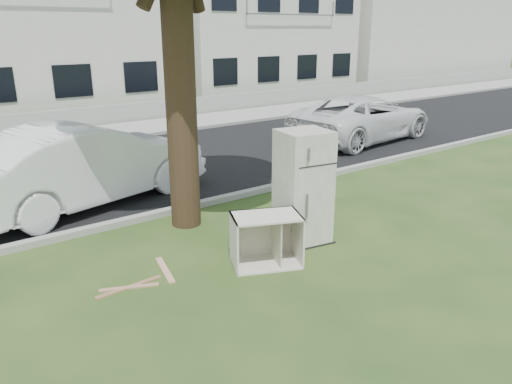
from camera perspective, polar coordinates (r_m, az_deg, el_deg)
ground at (r=8.25m, az=0.69°, el=-6.74°), size 120.00×120.00×0.00m
road at (r=13.23m, az=-15.35°, el=2.33°), size 120.00×7.00×0.01m
kerb_near at (r=10.15m, az=-7.76°, el=-2.01°), size 120.00×0.18×0.12m
kerb_far at (r=16.50m, az=-20.02°, el=4.94°), size 120.00×0.18×0.12m
sidewalk at (r=17.87m, az=-21.44°, el=5.74°), size 120.00×2.80×0.01m
low_wall at (r=19.33m, az=-22.90°, el=7.48°), size 120.00×0.15×0.70m
townhouse_center at (r=23.87m, az=-27.09°, el=16.92°), size 11.22×8.16×7.44m
townhouse_right at (r=28.69m, az=-1.67°, el=18.10°), size 10.20×8.16×6.84m
filler_right at (r=38.82m, az=15.81°, el=17.15°), size 16.00×9.00×6.40m
fridge at (r=8.34m, az=5.40°, el=0.54°), size 0.90×0.86×1.92m
cabinet at (r=7.65m, az=1.17°, el=-5.50°), size 1.20×1.00×0.81m
plank_a at (r=7.37m, az=-14.29°, el=-10.48°), size 1.00×0.14×0.02m
plank_b at (r=7.36m, az=-14.29°, el=-10.53°), size 0.79×0.40×0.02m
plank_c at (r=7.74m, az=-10.36°, el=-8.74°), size 0.30×0.87×0.02m
car_center at (r=10.78m, az=-18.79°, el=3.06°), size 5.38×2.96×1.68m
car_right at (r=16.64m, az=12.07°, el=8.31°), size 5.48×2.95×1.46m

